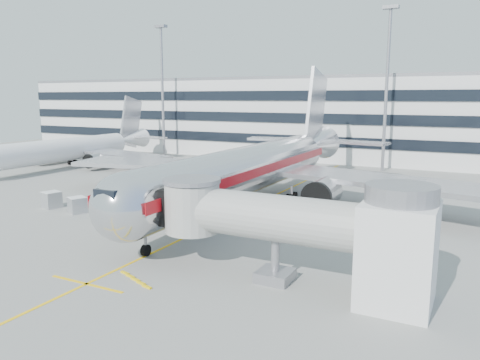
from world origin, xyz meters
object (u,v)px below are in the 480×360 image
at_px(baggage_tug, 133,208).
at_px(cargo_container_left, 77,205).
at_px(ramp_worker, 154,212).
at_px(cargo_container_right, 52,200).
at_px(main_jet, 258,166).
at_px(belt_loader, 169,204).
at_px(cargo_container_front, 112,214).

xyz_separation_m(baggage_tug, cargo_container_left, (-6.42, -1.05, -0.18)).
relative_size(cargo_container_left, ramp_worker, 1.14).
relative_size(cargo_container_left, cargo_container_right, 1.03).
height_order(main_jet, cargo_container_right, main_jet).
relative_size(cargo_container_right, ramp_worker, 1.11).
distance_m(belt_loader, cargo_container_left, 9.27).
relative_size(main_jet, cargo_container_right, 25.43).
bearing_deg(ramp_worker, cargo_container_right, 146.54).
height_order(cargo_container_left, cargo_container_right, cargo_container_right).
xyz_separation_m(main_jet, ramp_worker, (-5.73, -11.22, -3.33)).
relative_size(belt_loader, cargo_container_right, 2.42).
relative_size(baggage_tug, cargo_container_right, 1.77).
distance_m(main_jet, cargo_container_right, 22.57).
relative_size(belt_loader, ramp_worker, 2.69).
bearing_deg(cargo_container_left, belt_loader, 35.46).
relative_size(cargo_container_left, cargo_container_front, 1.20).
height_order(main_jet, ramp_worker, main_jet).
bearing_deg(belt_loader, cargo_container_front, -107.58).
bearing_deg(cargo_container_front, ramp_worker, 31.60).
bearing_deg(cargo_container_right, baggage_tug, 3.26).
bearing_deg(cargo_container_left, cargo_container_right, 174.04).
bearing_deg(main_jet, baggage_tug, -126.07).
relative_size(main_jet, cargo_container_front, 29.65).
bearing_deg(cargo_container_right, main_jet, 32.23).
bearing_deg(main_jet, cargo_container_left, -139.88).
xyz_separation_m(main_jet, cargo_container_left, (-14.65, -12.35, -3.40)).
distance_m(cargo_container_right, cargo_container_front, 9.88).
distance_m(belt_loader, ramp_worker, 4.47).
height_order(cargo_container_front, ramp_worker, ramp_worker).
height_order(main_jet, baggage_tug, main_jet).
relative_size(baggage_tug, cargo_container_front, 2.07).
bearing_deg(cargo_container_right, ramp_worker, 2.99).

